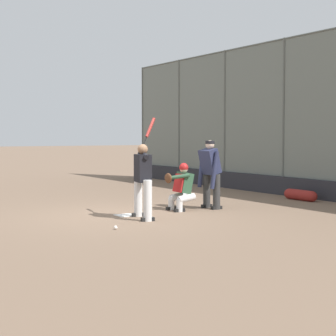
# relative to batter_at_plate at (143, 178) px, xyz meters

# --- Properties ---
(ground_plane) EXTENTS (160.00, 160.00, 0.00)m
(ground_plane) POSITION_rel_batter_at_plate_xyz_m (0.63, 0.09, -0.88)
(ground_plane) COLOR #7A604C
(home_plate_marker) EXTENTS (0.43, 0.43, 0.01)m
(home_plate_marker) POSITION_rel_batter_at_plate_xyz_m (0.63, 0.09, -0.88)
(home_plate_marker) COLOR white
(home_plate_marker) RESTS_ON ground_plane
(backstop_fence) EXTENTS (20.36, 0.08, 4.73)m
(backstop_fence) POSITION_rel_batter_at_plate_xyz_m (0.63, -6.07, 1.57)
(backstop_fence) COLOR #515651
(backstop_fence) RESTS_ON ground_plane
(padding_wall) EXTENTS (19.88, 0.18, 0.55)m
(padding_wall) POSITION_rel_batter_at_plate_xyz_m (0.63, -5.97, -0.61)
(padding_wall) COLOR #28282D
(padding_wall) RESTS_ON ground_plane
(batter_at_plate) EXTENTS (0.92, 0.81, 2.20)m
(batter_at_plate) POSITION_rel_batter_at_plate_xyz_m (0.00, 0.00, 0.00)
(batter_at_plate) COLOR silver
(batter_at_plate) RESTS_ON ground_plane
(catcher_behind_plate) EXTENTS (0.61, 0.72, 1.14)m
(catcher_behind_plate) POSITION_rel_batter_at_plate_xyz_m (0.67, -1.43, -0.29)
(catcher_behind_plate) COLOR silver
(catcher_behind_plate) RESTS_ON ground_plane
(umpire_home) EXTENTS (0.68, 0.42, 1.68)m
(umpire_home) POSITION_rel_batter_at_plate_xyz_m (0.59, -2.23, 0.02)
(umpire_home) COLOR #333333
(umpire_home) RESTS_ON ground_plane
(baseball_loose) EXTENTS (0.07, 0.07, 0.07)m
(baseball_loose) POSITION_rel_batter_at_plate_xyz_m (-0.93, 1.13, -0.84)
(baseball_loose) COLOR white
(baseball_loose) RESTS_ON ground_plane
(equipment_bag_dugout_side) EXTENTS (1.15, 0.29, 0.29)m
(equipment_bag_dugout_side) POSITION_rel_batter_at_plate_xyz_m (0.69, -5.41, -0.73)
(equipment_bag_dugout_side) COLOR maroon
(equipment_bag_dugout_side) RESTS_ON ground_plane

